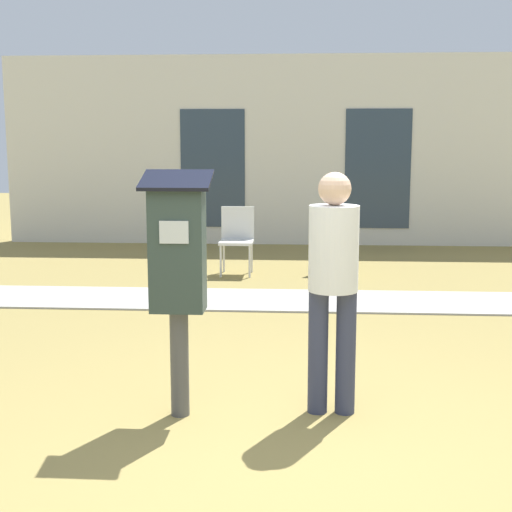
% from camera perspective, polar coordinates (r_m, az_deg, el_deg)
% --- Properties ---
extents(ground_plane, '(40.00, 40.00, 0.00)m').
position_cam_1_polar(ground_plane, '(4.24, 1.70, -15.55)').
color(ground_plane, olive).
extents(sidewalk, '(12.00, 1.10, 0.02)m').
position_cam_1_polar(sidewalk, '(7.99, 2.69, -3.55)').
color(sidewalk, '#A3A099').
rests_on(sidewalk, ground).
extents(building_facade, '(10.00, 0.26, 3.20)m').
position_cam_1_polar(building_facade, '(12.31, 3.13, 8.38)').
color(building_facade, silver).
rests_on(building_facade, ground).
extents(parking_meter, '(0.44, 0.31, 1.59)m').
position_cam_1_polar(parking_meter, '(4.53, -6.28, -0.45)').
color(parking_meter, '#4C4C4C').
rests_on(parking_meter, ground).
extents(person_standing, '(0.32, 0.32, 1.58)m').
position_cam_1_polar(person_standing, '(4.59, 6.20, -1.44)').
color(person_standing, '#333851').
rests_on(person_standing, ground).
extents(outdoor_chair_left, '(0.44, 0.44, 0.90)m').
position_cam_1_polar(outdoor_chair_left, '(9.55, -1.53, 1.72)').
color(outdoor_chair_left, silver).
rests_on(outdoor_chair_left, ground).
extents(outdoor_chair_middle, '(0.44, 0.44, 0.90)m').
position_cam_1_polar(outdoor_chair_middle, '(9.61, 6.51, 1.71)').
color(outdoor_chair_middle, silver).
rests_on(outdoor_chair_middle, ground).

